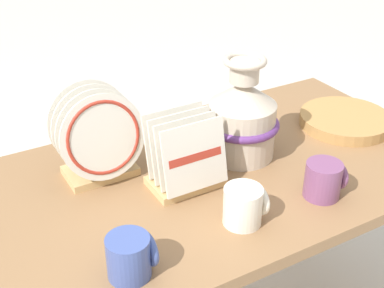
% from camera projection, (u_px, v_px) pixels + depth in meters
% --- Properties ---
extents(display_table, '(1.54, 0.76, 0.73)m').
position_uv_depth(display_table, '(192.00, 202.00, 1.52)').
color(display_table, olive).
rests_on(display_table, ground_plane).
extents(ceramic_vase, '(0.22, 0.22, 0.30)m').
position_uv_depth(ceramic_vase, '(242.00, 117.00, 1.53)').
color(ceramic_vase, beige).
rests_on(ceramic_vase, display_table).
extents(dish_rack_round_plates, '(0.23, 0.16, 0.26)m').
position_uv_depth(dish_rack_round_plates, '(98.00, 140.00, 1.44)').
color(dish_rack_round_plates, tan).
rests_on(dish_rack_round_plates, display_table).
extents(dish_rack_square_plates, '(0.19, 0.15, 0.20)m').
position_uv_depth(dish_rack_square_plates, '(185.00, 161.00, 1.41)').
color(dish_rack_square_plates, tan).
rests_on(dish_rack_square_plates, display_table).
extents(wicker_charger_stack, '(0.29, 0.29, 0.04)m').
position_uv_depth(wicker_charger_stack, '(345.00, 120.00, 1.74)').
color(wicker_charger_stack, '#AD7F47').
rests_on(wicker_charger_stack, display_table).
extents(mug_cream_glaze, '(0.10, 0.10, 0.10)m').
position_uv_depth(mug_cream_glaze, '(244.00, 205.00, 1.29)').
color(mug_cream_glaze, silver).
rests_on(mug_cream_glaze, display_table).
extents(mug_cobalt_glaze, '(0.10, 0.10, 0.10)m').
position_uv_depth(mug_cobalt_glaze, '(131.00, 256.00, 1.13)').
color(mug_cobalt_glaze, '#42569E').
rests_on(mug_cobalt_glaze, display_table).
extents(mug_plum_glaze, '(0.10, 0.10, 0.10)m').
position_uv_depth(mug_plum_glaze, '(324.00, 179.00, 1.39)').
color(mug_plum_glaze, '#7A4770').
rests_on(mug_plum_glaze, display_table).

